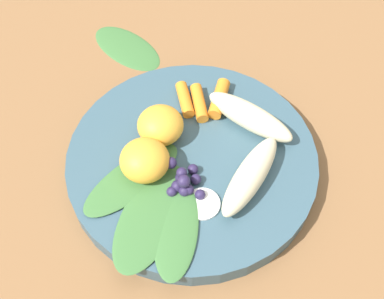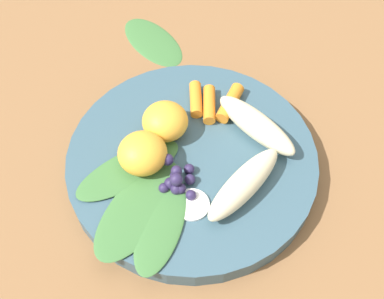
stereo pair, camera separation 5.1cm
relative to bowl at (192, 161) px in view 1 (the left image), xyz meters
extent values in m
plane|color=brown|center=(0.00, 0.00, -0.01)|extent=(2.40, 2.40, 0.00)
cylinder|color=#385666|center=(0.00, 0.00, 0.00)|extent=(0.28, 0.28, 0.02)
ellipsoid|color=beige|center=(-0.08, 0.02, 0.03)|extent=(0.05, 0.12, 0.03)
ellipsoid|color=beige|center=(-0.02, 0.07, 0.03)|extent=(0.12, 0.06, 0.03)
ellipsoid|color=#F4A833|center=(0.05, -0.02, 0.03)|extent=(0.05, 0.05, 0.04)
ellipsoid|color=#F4A833|center=(0.01, -0.04, 0.03)|extent=(0.05, 0.05, 0.04)
cylinder|color=orange|center=(-0.08, -0.03, 0.02)|extent=(0.05, 0.04, 0.02)
cylinder|color=orange|center=(-0.06, -0.04, 0.02)|extent=(0.04, 0.05, 0.01)
cylinder|color=orange|center=(-0.05, -0.06, 0.02)|extent=(0.04, 0.05, 0.01)
sphere|color=#2D234C|center=(0.04, 0.03, 0.02)|extent=(0.01, 0.01, 0.01)
sphere|color=#2D234C|center=(0.02, 0.03, 0.02)|extent=(0.01, 0.01, 0.01)
sphere|color=#2D234C|center=(0.05, 0.02, 0.02)|extent=(0.01, 0.01, 0.01)
sphere|color=#2D234C|center=(0.04, 0.03, 0.02)|extent=(0.01, 0.01, 0.01)
sphere|color=#2D234C|center=(0.04, 0.03, 0.03)|extent=(0.01, 0.01, 0.01)
sphere|color=#2D234C|center=(0.03, 0.02, 0.03)|extent=(0.01, 0.01, 0.01)
sphere|color=#2D234C|center=(0.03, 0.04, 0.02)|extent=(0.01, 0.01, 0.01)
sphere|color=#2D234C|center=(0.03, 0.00, 0.03)|extent=(0.01, 0.01, 0.01)
sphere|color=#2D234C|center=(0.03, 0.02, 0.02)|extent=(0.01, 0.01, 0.01)
sphere|color=#2D234C|center=(0.04, 0.02, 0.02)|extent=(0.01, 0.01, 0.01)
sphere|color=#2D234C|center=(0.02, 0.02, 0.02)|extent=(0.01, 0.01, 0.01)
cylinder|color=white|center=(0.04, 0.05, 0.01)|extent=(0.04, 0.04, 0.00)
ellipsoid|color=#3D7038|center=(0.07, -0.02, 0.01)|extent=(0.13, 0.05, 0.00)
ellipsoid|color=#3D7038|center=(0.08, 0.03, 0.01)|extent=(0.15, 0.11, 0.00)
ellipsoid|color=#3D7038|center=(0.08, 0.05, 0.01)|extent=(0.12, 0.11, 0.00)
ellipsoid|color=#3D7038|center=(-0.08, -0.21, -0.01)|extent=(0.06, 0.12, 0.01)
camera|label=1|loc=(0.21, 0.21, 0.44)|focal=43.18mm
camera|label=2|loc=(0.17, 0.24, 0.44)|focal=43.18mm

